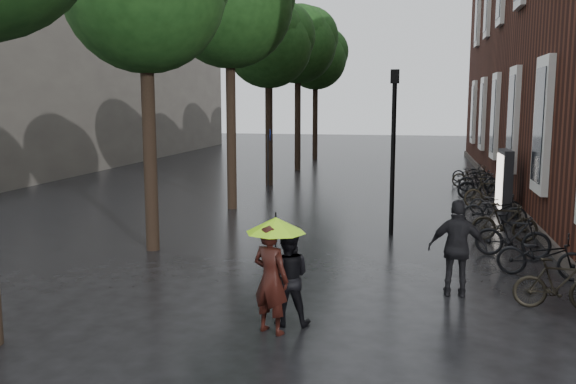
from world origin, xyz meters
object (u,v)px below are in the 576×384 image
(ad_lightbox, at_px, (504,183))
(person_burgundy, at_px, (271,279))
(person_black, at_px, (287,277))
(parked_bicycles, at_px, (493,202))
(lamp_post, at_px, (393,136))
(pedestrian_walking, at_px, (458,248))

(ad_lightbox, bearing_deg, person_burgundy, -114.65)
(ad_lightbox, bearing_deg, person_black, -114.65)
(parked_bicycles, distance_m, ad_lightbox, 0.75)
(person_black, distance_m, lamp_post, 7.59)
(parked_bicycles, xyz_separation_m, ad_lightbox, (0.35, 0.32, 0.58))
(person_burgundy, bearing_deg, person_black, -90.87)
(person_black, bearing_deg, person_burgundy, 57.47)
(pedestrian_walking, bearing_deg, lamp_post, -73.33)
(person_black, relative_size, pedestrian_walking, 0.87)
(person_burgundy, distance_m, pedestrian_walking, 3.89)
(parked_bicycles, height_order, ad_lightbox, ad_lightbox)
(person_burgundy, bearing_deg, ad_lightbox, -90.85)
(person_burgundy, relative_size, parked_bicycles, 0.10)
(person_burgundy, relative_size, ad_lightbox, 0.83)
(person_burgundy, relative_size, lamp_post, 0.39)
(pedestrian_walking, xyz_separation_m, parked_bicycles, (1.63, 8.47, -0.44))
(pedestrian_walking, distance_m, ad_lightbox, 9.01)
(person_black, xyz_separation_m, parked_bicycles, (4.43, 10.55, -0.32))
(pedestrian_walking, relative_size, ad_lightbox, 0.87)
(person_black, xyz_separation_m, ad_lightbox, (4.78, 10.88, 0.26))
(parked_bicycles, relative_size, ad_lightbox, 8.62)
(parked_bicycles, distance_m, lamp_post, 5.04)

